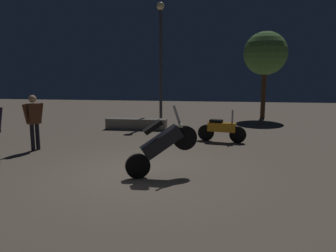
% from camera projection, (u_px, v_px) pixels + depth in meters
% --- Properties ---
extents(ground_plane, '(40.00, 40.00, 0.00)m').
position_uv_depth(ground_plane, '(141.00, 173.00, 7.46)').
color(ground_plane, '#756656').
extents(motorcycle_black_foreground, '(1.56, 0.76, 1.63)m').
position_uv_depth(motorcycle_black_foreground, '(161.00, 144.00, 7.11)').
color(motorcycle_black_foreground, black).
rests_on(motorcycle_black_foreground, ground_plane).
extents(motorcycle_orange_parked_left, '(1.64, 0.50, 1.11)m').
position_uv_depth(motorcycle_orange_parked_left, '(222.00, 129.00, 10.84)').
color(motorcycle_orange_parked_left, black).
rests_on(motorcycle_orange_parked_left, ground_plane).
extents(person_rider_beside, '(0.43, 0.61, 1.69)m').
position_uv_depth(person_rider_beside, '(34.00, 118.00, 9.54)').
color(person_rider_beside, black).
rests_on(person_rider_beside, ground_plane).
extents(streetlamp_near, '(0.36, 0.36, 5.57)m').
position_uv_depth(streetlamp_near, '(161.00, 49.00, 14.81)').
color(streetlamp_near, '#38383D').
rests_on(streetlamp_near, ground_plane).
extents(tree_left_bg, '(2.20, 2.20, 4.45)m').
position_uv_depth(tree_left_bg, '(265.00, 54.00, 16.12)').
color(tree_left_bg, '#4C331E').
rests_on(tree_left_bg, ground_plane).
extents(planter_wall_low, '(2.57, 0.50, 0.45)m').
position_uv_depth(planter_wall_low, '(136.00, 124.00, 13.35)').
color(planter_wall_low, gray).
rests_on(planter_wall_low, ground_plane).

